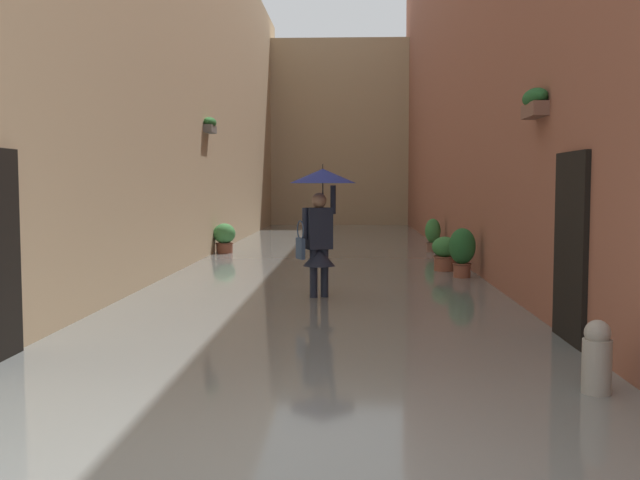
# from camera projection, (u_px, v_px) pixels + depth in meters

# --- Properties ---
(ground_plane) EXTENTS (69.39, 69.39, 0.00)m
(ground_plane) POSITION_uv_depth(u_px,v_px,m) (330.00, 259.00, 18.38)
(ground_plane) COLOR gray
(flood_water) EXTENTS (6.73, 33.76, 0.10)m
(flood_water) POSITION_uv_depth(u_px,v_px,m) (330.00, 257.00, 18.38)
(flood_water) COLOR slate
(flood_water) RESTS_ON ground_plane
(building_facade_left) EXTENTS (2.04, 31.76, 11.66)m
(building_facade_left) POSITION_uv_depth(u_px,v_px,m) (492.00, 17.00, 17.79)
(building_facade_left) COLOR #935642
(building_facade_left) RESTS_ON ground_plane
(building_facade_right) EXTENTS (2.04, 31.76, 8.92)m
(building_facade_right) POSITION_uv_depth(u_px,v_px,m) (172.00, 77.00, 18.21)
(building_facade_right) COLOR tan
(building_facade_right) RESTS_ON ground_plane
(building_facade_far) EXTENTS (9.53, 1.80, 8.08)m
(building_facade_far) POSITION_uv_depth(u_px,v_px,m) (340.00, 135.00, 32.81)
(building_facade_far) COLOR tan
(building_facade_far) RESTS_ON ground_plane
(person_wading) EXTENTS (1.03, 1.03, 2.15)m
(person_wading) POSITION_uv_depth(u_px,v_px,m) (321.00, 206.00, 11.41)
(person_wading) COLOR black
(person_wading) RESTS_ON ground_plane
(potted_plant_mid_left) EXTENTS (0.49, 0.49, 1.03)m
(potted_plant_mid_left) POSITION_uv_depth(u_px,v_px,m) (462.00, 251.00, 13.94)
(potted_plant_mid_left) COLOR brown
(potted_plant_mid_left) RESTS_ON ground_plane
(potted_plant_mid_right) EXTENTS (0.56, 0.56, 0.86)m
(potted_plant_mid_right) POSITION_uv_depth(u_px,v_px,m) (224.00, 238.00, 18.96)
(potted_plant_mid_right) COLOR brown
(potted_plant_mid_right) RESTS_ON ground_plane
(potted_plant_near_left) EXTENTS (0.40, 0.40, 0.97)m
(potted_plant_near_left) POSITION_uv_depth(u_px,v_px,m) (433.00, 236.00, 19.24)
(potted_plant_near_left) COLOR brown
(potted_plant_near_left) RESTS_ON ground_plane
(potted_plant_far_left) EXTENTS (0.53, 0.53, 0.79)m
(potted_plant_far_left) POSITION_uv_depth(u_px,v_px,m) (445.00, 254.00, 15.06)
(potted_plant_far_left) COLOR brown
(potted_plant_far_left) RESTS_ON ground_plane
(mooring_bollard) EXTENTS (0.24, 0.24, 0.72)m
(mooring_bollard) POSITION_uv_depth(u_px,v_px,m) (597.00, 363.00, 6.19)
(mooring_bollard) COLOR gray
(mooring_bollard) RESTS_ON ground_plane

